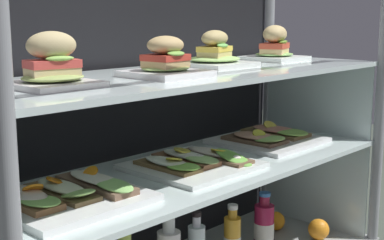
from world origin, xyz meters
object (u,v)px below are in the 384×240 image
at_px(orange_fruit_near_left_post, 319,229).
at_px(open_sandwich_tray_left_of_center, 269,137).
at_px(open_sandwich_tray_right_of_center, 193,162).
at_px(juice_bottle_near_post, 264,225).
at_px(open_sandwich_tray_mid_right, 68,195).
at_px(plated_roll_sandwich_far_right, 166,62).
at_px(plated_roll_sandwich_right_of_center, 215,55).
at_px(juice_bottle_front_fourth, 232,238).
at_px(plated_roll_sandwich_near_right_corner, 53,67).
at_px(orange_fruit_beside_bottles, 276,221).
at_px(plated_roll_sandwich_far_left, 275,47).

bearing_deg(orange_fruit_near_left_post, open_sandwich_tray_left_of_center, 137.01).
distance_m(open_sandwich_tray_right_of_center, juice_bottle_near_post, 0.50).
distance_m(open_sandwich_tray_mid_right, juice_bottle_near_post, 0.89).
distance_m(plated_roll_sandwich_far_right, plated_roll_sandwich_right_of_center, 0.32).
bearing_deg(juice_bottle_near_post, juice_bottle_front_fourth, 173.67).
bearing_deg(open_sandwich_tray_left_of_center, juice_bottle_front_fourth, -179.49).
bearing_deg(open_sandwich_tray_left_of_center, juice_bottle_near_post, -155.76).
bearing_deg(plated_roll_sandwich_far_right, open_sandwich_tray_left_of_center, 7.34).
distance_m(plated_roll_sandwich_near_right_corner, orange_fruit_near_left_post, 1.25).
bearing_deg(plated_roll_sandwich_far_right, juice_bottle_near_post, 5.89).
xyz_separation_m(juice_bottle_near_post, orange_fruit_beside_bottles, (0.16, 0.06, -0.04)).
distance_m(plated_roll_sandwich_far_left, juice_bottle_front_fourth, 0.69).
xyz_separation_m(open_sandwich_tray_mid_right, open_sandwich_tray_left_of_center, (0.88, 0.03, -0.00)).
bearing_deg(plated_roll_sandwich_far_right, plated_roll_sandwich_right_of_center, 17.21).
relative_size(open_sandwich_tray_mid_right, orange_fruit_beside_bottles, 4.70).
bearing_deg(juice_bottle_front_fourth, orange_fruit_near_left_post, -20.90).
xyz_separation_m(open_sandwich_tray_left_of_center, juice_bottle_near_post, (-0.04, -0.02, -0.31)).
xyz_separation_m(plated_roll_sandwich_near_right_corner, open_sandwich_tray_right_of_center, (0.48, 0.02, -0.31)).
height_order(open_sandwich_tray_mid_right, orange_fruit_beside_bottles, open_sandwich_tray_mid_right).
height_order(plated_roll_sandwich_near_right_corner, plated_roll_sandwich_right_of_center, plated_roll_sandwich_near_right_corner).
height_order(open_sandwich_tray_mid_right, open_sandwich_tray_left_of_center, open_sandwich_tray_mid_right).
relative_size(plated_roll_sandwich_right_of_center, juice_bottle_front_fourth, 1.09).
height_order(open_sandwich_tray_mid_right, open_sandwich_tray_right_of_center, open_sandwich_tray_mid_right).
bearing_deg(plated_roll_sandwich_far_right, open_sandwich_tray_mid_right, 171.55).
height_order(plated_roll_sandwich_right_of_center, juice_bottle_near_post, plated_roll_sandwich_right_of_center).
distance_m(plated_roll_sandwich_near_right_corner, juice_bottle_near_post, 1.08).
height_order(open_sandwich_tray_right_of_center, orange_fruit_near_left_post, open_sandwich_tray_right_of_center).
bearing_deg(orange_fruit_beside_bottles, plated_roll_sandwich_right_of_center, -177.47).
height_order(plated_roll_sandwich_near_right_corner, orange_fruit_near_left_post, plated_roll_sandwich_near_right_corner).
bearing_deg(juice_bottle_near_post, plated_roll_sandwich_near_right_corner, -177.82).
xyz_separation_m(plated_roll_sandwich_near_right_corner, open_sandwich_tray_left_of_center, (0.92, 0.05, -0.32)).
relative_size(plated_roll_sandwich_near_right_corner, open_sandwich_tray_left_of_center, 0.53).
relative_size(plated_roll_sandwich_near_right_corner, plated_roll_sandwich_right_of_center, 0.86).
height_order(plated_roll_sandwich_far_right, orange_fruit_near_left_post, plated_roll_sandwich_far_right).
bearing_deg(orange_fruit_beside_bottles, plated_roll_sandwich_near_right_corner, -174.99).
height_order(plated_roll_sandwich_far_right, plated_roll_sandwich_right_of_center, plated_roll_sandwich_right_of_center).
height_order(plated_roll_sandwich_far_right, juice_bottle_front_fourth, plated_roll_sandwich_far_right).
distance_m(plated_roll_sandwich_far_left, orange_fruit_beside_bottles, 0.67).
relative_size(open_sandwich_tray_left_of_center, juice_bottle_near_post, 1.70).
bearing_deg(open_sandwich_tray_mid_right, open_sandwich_tray_right_of_center, -0.76).
height_order(plated_roll_sandwich_far_right, orange_fruit_beside_bottles, plated_roll_sandwich_far_right).
distance_m(plated_roll_sandwich_far_left, juice_bottle_near_post, 0.64).
bearing_deg(open_sandwich_tray_right_of_center, plated_roll_sandwich_far_left, 7.29).
distance_m(plated_roll_sandwich_far_left, open_sandwich_tray_left_of_center, 0.32).
height_order(plated_roll_sandwich_right_of_center, open_sandwich_tray_left_of_center, plated_roll_sandwich_right_of_center).
bearing_deg(open_sandwich_tray_right_of_center, plated_roll_sandwich_right_of_center, 19.85).
distance_m(plated_roll_sandwich_near_right_corner, juice_bottle_front_fourth, 0.95).
bearing_deg(plated_roll_sandwich_far_left, juice_bottle_near_post, -156.17).
bearing_deg(plated_roll_sandwich_right_of_center, open_sandwich_tray_right_of_center, -160.15).
height_order(juice_bottle_front_fourth, orange_fruit_beside_bottles, juice_bottle_front_fourth).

